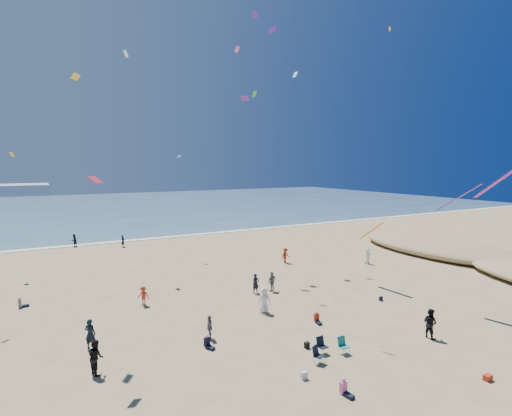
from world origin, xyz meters
TOP-DOWN VIEW (x-y plane):
  - ground at (0.00, 0.00)m, footprint 220.00×220.00m
  - ocean at (0.00, 95.00)m, footprint 220.00×100.00m
  - surf_line at (0.00, 45.00)m, footprint 220.00×1.20m
  - standing_flyers at (2.22, 14.97)m, footprint 37.50×43.53m
  - seated_group at (-0.81, 5.93)m, footprint 19.23×28.21m
  - chair_cluster at (4.07, 3.06)m, footprint 2.70×1.51m
  - white_tote at (1.41, 1.81)m, footprint 0.35×0.20m
  - black_backpack at (3.65, 4.59)m, footprint 0.30×0.22m
  - cooler at (9.64, -2.93)m, footprint 0.45×0.30m
  - navy_bag at (14.05, 8.54)m, footprint 0.28×0.18m
  - kites_aloft at (10.49, 11.93)m, footprint 43.72×38.65m

SIDE VIEW (x-z plane):
  - ground at x=0.00m, z-range 0.00..0.00m
  - ocean at x=0.00m, z-range 0.00..0.06m
  - surf_line at x=0.00m, z-range 0.00..0.08m
  - cooler at x=9.64m, z-range 0.00..0.30m
  - navy_bag at x=14.05m, z-range 0.00..0.34m
  - black_backpack at x=3.65m, z-range 0.00..0.38m
  - white_tote at x=1.41m, z-range 0.00..0.40m
  - seated_group at x=-0.81m, z-range 0.00..0.84m
  - chair_cluster at x=4.07m, z-range 0.00..1.00m
  - standing_flyers at x=2.22m, z-range -0.08..1.87m
  - kites_aloft at x=10.49m, z-range -0.69..28.68m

